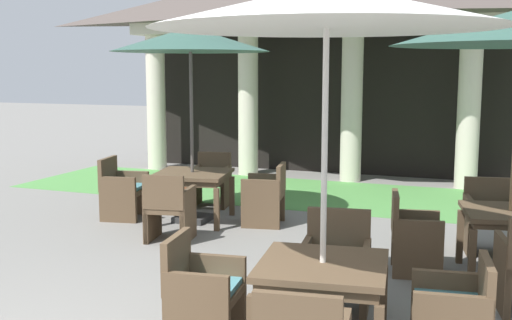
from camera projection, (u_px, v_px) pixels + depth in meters
The scene contains 17 objects.
background_pavilion at pixel (355, 9), 12.08m from camera, with size 9.88×2.60×4.36m.
lawn_strip at pixel (331, 195), 11.03m from camera, with size 11.68×2.75×0.01m, color #519347.
patio_table_near_foreground at pixel (192, 179), 9.07m from camera, with size 1.19×1.19×0.72m.
patio_umbrella_near_foreground at pixel (190, 42), 8.79m from camera, with size 2.24×2.24×2.83m.
patio_chair_near_foreground_north at pixel (211, 181), 10.15m from camera, with size 0.66×0.65×0.85m.
patio_chair_near_foreground_east at pixel (266, 196), 8.90m from camera, with size 0.64×0.66×0.87m.
patio_chair_near_foreground_south at pixel (169, 209), 8.05m from camera, with size 0.64×0.64×0.89m.
patio_chair_near_foreground_west at pixel (122, 191), 9.29m from camera, with size 0.66×0.69×0.90m.
patio_table_mid_left at pixel (323, 275), 4.81m from camera, with size 1.08×1.08×0.73m.
patio_umbrella_mid_left at pixel (327, 10), 4.52m from camera, with size 2.59×2.59×2.86m.
patio_chair_mid_left_west at pixel (201, 293), 5.06m from camera, with size 0.61×0.63×0.87m.
patio_chair_mid_left_east at pixel (454, 315), 4.62m from camera, with size 0.62×0.65×0.83m.
patio_chair_mid_left_north at pixel (336, 265), 5.78m from camera, with size 0.68×0.65×0.89m.
patio_table_mid_right at pixel (510, 219), 6.59m from camera, with size 1.10×1.10×0.73m.
patio_chair_mid_right_west at pixel (413, 237), 6.80m from camera, with size 0.61×0.63×0.87m.
patio_chair_mid_right_north at pixel (492, 218), 7.58m from camera, with size 0.72×0.68×0.87m.
terracotta_urn at pixel (183, 195), 10.13m from camera, with size 0.24×0.24×0.44m.
Camera 1 is at (2.62, -3.07, 2.19)m, focal length 44.17 mm.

